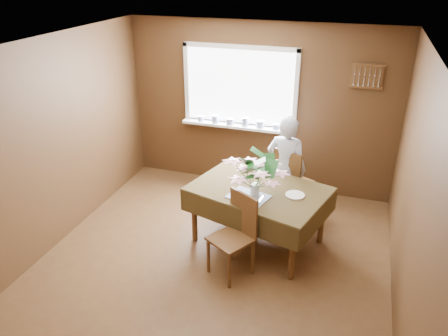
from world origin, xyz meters
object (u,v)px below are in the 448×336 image
(chair_near, at_px, (236,231))
(flower_bouquet, at_px, (256,171))
(dining_table, at_px, (259,195))
(seated_woman, at_px, (286,169))
(chair_far, at_px, (290,180))

(chair_near, xyz_separation_m, flower_bouquet, (0.09, 0.46, 0.55))
(dining_table, relative_size, seated_woman, 1.23)
(chair_far, relative_size, seated_woman, 0.68)
(dining_table, bearing_deg, chair_near, -82.98)
(chair_far, distance_m, flower_bouquet, 1.10)
(dining_table, xyz_separation_m, seated_woman, (0.20, 0.70, 0.07))
(dining_table, height_order, seated_woman, seated_woman)
(chair_near, height_order, seated_woman, seated_woman)
(chair_far, height_order, flower_bouquet, flower_bouquet)
(chair_far, distance_m, seated_woman, 0.21)
(dining_table, bearing_deg, flower_bouquet, -77.75)
(flower_bouquet, bearing_deg, chair_far, 73.51)
(chair_near, distance_m, seated_woman, 1.37)
(chair_near, relative_size, flower_bouquet, 1.74)
(chair_near, height_order, flower_bouquet, flower_bouquet)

